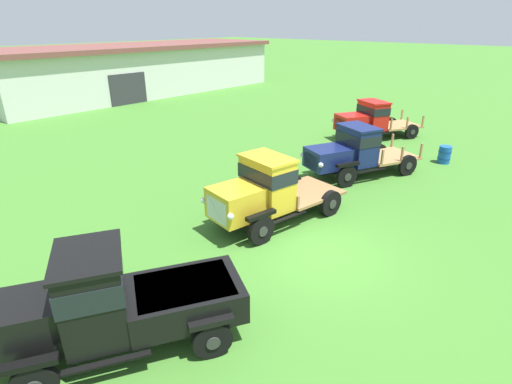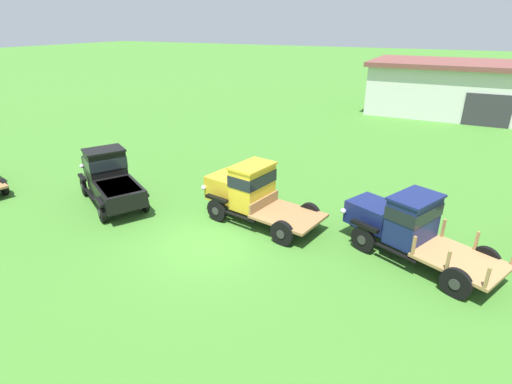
% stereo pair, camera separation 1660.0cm
% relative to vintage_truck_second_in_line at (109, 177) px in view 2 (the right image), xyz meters
% --- Properties ---
extents(ground_plane, '(240.00, 240.00, 0.00)m').
position_rel_vintage_truck_second_in_line_xyz_m(ground_plane, '(5.86, -1.19, -1.13)').
color(ground_plane, '#3D7528').
extents(vintage_truck_second_in_line, '(5.11, 3.80, 2.31)m').
position_rel_vintage_truck_second_in_line_xyz_m(vintage_truck_second_in_line, '(0.00, 0.00, 0.00)').
color(vintage_truck_second_in_line, black).
rests_on(vintage_truck_second_in_line, ground).
extents(vintage_truck_midrow_center, '(5.14, 2.78, 2.30)m').
position_rel_vintage_truck_second_in_line_xyz_m(vintage_truck_midrow_center, '(6.16, 1.29, 0.05)').
color(vintage_truck_midrow_center, black).
rests_on(vintage_truck_midrow_center, ground).
extents(vintage_truck_far_side, '(5.48, 3.70, 2.19)m').
position_rel_vintage_truck_second_in_line_xyz_m(vintage_truck_far_side, '(12.00, 1.31, 0.00)').
color(vintage_truck_far_side, black).
rests_on(vintage_truck_far_side, ground).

